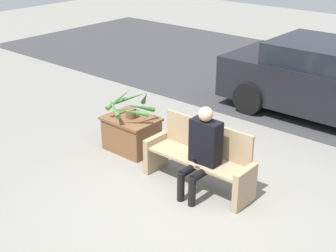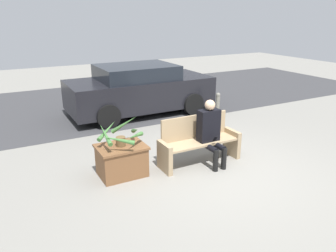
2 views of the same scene
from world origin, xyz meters
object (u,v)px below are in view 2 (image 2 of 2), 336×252
object	(u,v)px
bollard_post	(218,104)
person_seated	(210,130)
potted_plant	(121,134)
planter_box	(122,159)
bench	(199,141)
parked_car	(139,89)

from	to	relation	value
bollard_post	person_seated	bearing A→B (deg)	-129.16
potted_plant	bollard_post	world-z (taller)	potted_plant
bollard_post	planter_box	bearing A→B (deg)	-150.10
bench	potted_plant	size ratio (longest dim) A/B	1.94
person_seated	parked_car	xyz separation A→B (m)	(0.20, 3.87, 0.01)
parked_car	bench	bearing A→B (deg)	-95.50
bench	person_seated	bearing A→B (deg)	-47.30
planter_box	bollard_post	size ratio (longest dim) A/B	1.23
parked_car	potted_plant	bearing A→B (deg)	-118.14
planter_box	parked_car	world-z (taller)	parked_car
person_seated	planter_box	size ratio (longest dim) A/B	1.48
person_seated	parked_car	distance (m)	3.88
bench	planter_box	distance (m)	1.56
person_seated	potted_plant	bearing A→B (deg)	169.03
potted_plant	person_seated	bearing A→B (deg)	-10.97
potted_plant	parked_car	bearing A→B (deg)	61.86
planter_box	potted_plant	distance (m)	0.50
bench	planter_box	world-z (taller)	bench
bench	parked_car	distance (m)	3.74
bench	parked_car	bearing A→B (deg)	84.50
bench	planter_box	bearing A→B (deg)	173.43
bench	potted_plant	distance (m)	1.59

